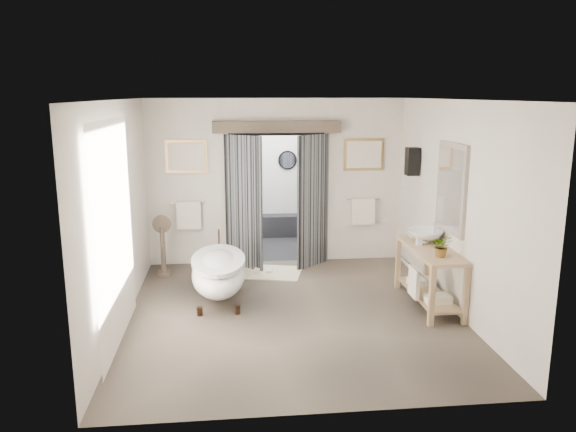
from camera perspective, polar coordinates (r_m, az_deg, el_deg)
The scene contains 13 objects.
ground_plane at distance 7.88m, azimuth 0.47°, elevation -9.86°, with size 5.00×5.00×0.00m, color #685A4B.
room_shell at distance 7.25m, azimuth 0.33°, elevation 3.46°, with size 4.52×5.02×2.91m.
shower_room at distance 11.46m, azimuth -1.78°, elevation 1.93°, with size 2.22×2.01×2.51m.
back_wall_dressing at distance 9.70m, azimuth -1.07°, elevation 3.97°, with size 3.82×0.68×2.52m.
clawfoot_tub at distance 8.33m, azimuth -7.06°, elevation -5.65°, with size 0.78×1.75×0.86m.
vanity at distance 8.25m, azimuth 14.04°, elevation -5.48°, with size 0.57×1.60×0.85m.
pedestal_mirror at distance 9.52m, azimuth -12.58°, elevation -3.37°, with size 0.31×0.20×1.04m.
rug at distance 9.58m, azimuth -2.34°, elevation -5.73°, with size 1.20×0.80×0.01m, color beige.
slippers at distance 9.58m, azimuth -2.53°, elevation -5.54°, with size 0.35×0.25×0.05m.
basin at distance 8.42m, azimuth 13.73°, elevation -2.01°, with size 0.53×0.53×0.18m, color white.
plant at distance 7.72m, azimuth 15.37°, elevation -2.96°, with size 0.27×0.23×0.30m, color gray.
soap_bottle_a at distance 8.23m, azimuth 13.19°, elevation -2.34°, with size 0.08×0.08×0.17m, color gray.
soap_bottle_b at distance 8.63m, azimuth 12.61°, elevation -1.59°, with size 0.15×0.15×0.19m, color gray.
Camera 1 is at (-0.83, -7.25, 2.98)m, focal length 35.00 mm.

